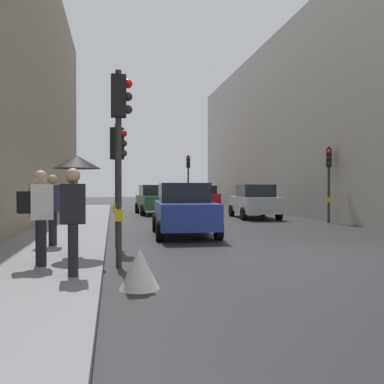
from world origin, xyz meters
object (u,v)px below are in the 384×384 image
at_px(pedestrian_in_dark_coat, 73,217).
at_px(pedestrian_with_grey_backpack, 51,205).
at_px(traffic_light_near_left, 120,132).
at_px(car_blue_van, 184,209).
at_px(pedestrian_with_umbrella, 76,177).
at_px(car_green_estate, 154,200).
at_px(traffic_light_mid_street, 329,170).
at_px(car_white_compact, 186,195).
at_px(warning_sign_triangle, 139,268).
at_px(car_red_sedan, 204,197).
at_px(pedestrian_with_black_backpack, 38,212).
at_px(traffic_light_far_median, 188,172).
at_px(traffic_light_near_right, 118,162).
at_px(car_silver_hatchback, 254,201).

bearing_deg(pedestrian_in_dark_coat, pedestrian_with_grey_backpack, 103.45).
relative_size(traffic_light_near_left, pedestrian_in_dark_coat, 2.24).
bearing_deg(car_blue_van, pedestrian_with_umbrella, -126.00).
xyz_separation_m(car_green_estate, pedestrian_in_dark_coat, (-3.13, -17.36, 0.25)).
bearing_deg(pedestrian_in_dark_coat, traffic_light_mid_street, 43.67).
height_order(car_white_compact, warning_sign_triangle, car_white_compact).
bearing_deg(car_red_sedan, pedestrian_with_black_backpack, -109.90).
bearing_deg(traffic_light_far_median, traffic_light_near_left, -104.41).
height_order(car_white_compact, pedestrian_with_umbrella, pedestrian_with_umbrella).
height_order(traffic_light_near_right, pedestrian_with_black_backpack, traffic_light_near_right).
relative_size(traffic_light_far_median, pedestrian_in_dark_coat, 2.25).
relative_size(pedestrian_with_black_backpack, warning_sign_triangle, 2.72).
xyz_separation_m(car_white_compact, pedestrian_with_black_backpack, (-8.34, -30.32, 0.29)).
height_order(traffic_light_near_left, traffic_light_near_right, traffic_light_near_left).
xyz_separation_m(car_red_sedan, warning_sign_triangle, (-6.81, -25.17, -0.55)).
relative_size(traffic_light_near_right, car_blue_van, 0.77).
xyz_separation_m(car_green_estate, warning_sign_triangle, (-2.07, -17.84, -0.55)).
bearing_deg(car_green_estate, car_blue_van, -90.65).
bearing_deg(warning_sign_triangle, car_green_estate, 83.38).
height_order(pedestrian_with_umbrella, pedestrian_with_black_backpack, pedestrian_with_umbrella).
distance_m(traffic_light_near_left, pedestrian_in_dark_coat, 2.24).
relative_size(car_white_compact, car_red_sedan, 1.00).
bearing_deg(warning_sign_triangle, pedestrian_with_black_backpack, 140.56).
xyz_separation_m(traffic_light_far_median, car_white_compact, (1.56, 9.37, -1.87)).
xyz_separation_m(traffic_light_mid_street, pedestrian_in_dark_coat, (-10.32, -9.85, -1.27)).
xyz_separation_m(traffic_light_near_right, car_silver_hatchback, (7.16, 9.23, -1.39)).
bearing_deg(pedestrian_with_black_backpack, pedestrian_with_umbrella, 63.43).
distance_m(car_green_estate, warning_sign_triangle, 17.97).
bearing_deg(pedestrian_with_umbrella, traffic_light_far_median, 72.58).
bearing_deg(pedestrian_with_black_backpack, car_red_sedan, 70.10).
height_order(traffic_light_far_median, traffic_light_near_right, traffic_light_far_median).
bearing_deg(pedestrian_in_dark_coat, car_blue_van, 65.02).
bearing_deg(traffic_light_mid_street, car_silver_hatchback, 125.94).
relative_size(traffic_light_near_left, pedestrian_with_umbrella, 1.85).
height_order(traffic_light_near_right, pedestrian_with_grey_backpack, traffic_light_near_right).
bearing_deg(traffic_light_near_left, car_green_estate, 81.68).
bearing_deg(car_white_compact, traffic_light_mid_street, -82.85).
relative_size(pedestrian_with_umbrella, warning_sign_triangle, 3.29).
xyz_separation_m(traffic_light_far_median, car_red_sedan, (1.80, 2.76, -1.87)).
distance_m(traffic_light_far_median, car_green_estate, 5.74).
bearing_deg(pedestrian_with_grey_backpack, traffic_light_near_right, 7.95).
xyz_separation_m(traffic_light_mid_street, car_red_sedan, (-2.45, 14.84, -1.52)).
distance_m(car_green_estate, pedestrian_with_umbrella, 15.62).
height_order(traffic_light_near_right, car_silver_hatchback, traffic_light_near_right).
distance_m(traffic_light_mid_street, pedestrian_with_umbrella, 13.02).
xyz_separation_m(car_white_compact, pedestrian_in_dark_coat, (-7.63, -31.30, 0.25)).
distance_m(traffic_light_far_median, pedestrian_with_umbrella, 20.78).
relative_size(traffic_light_mid_street, car_white_compact, 0.83).
relative_size(traffic_light_far_median, warning_sign_triangle, 6.13).
distance_m(car_blue_van, pedestrian_with_grey_backpack, 4.78).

